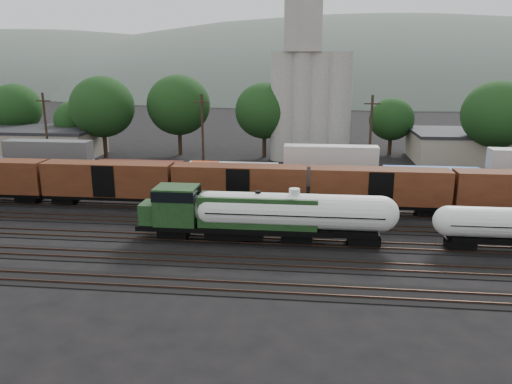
# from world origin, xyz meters

# --- Properties ---
(ground) EXTENTS (600.00, 600.00, 0.00)m
(ground) POSITION_xyz_m (0.00, 0.00, 0.00)
(ground) COLOR black
(tracks) EXTENTS (180.00, 33.20, 0.20)m
(tracks) POSITION_xyz_m (0.00, 0.00, 0.05)
(tracks) COLOR black
(tracks) RESTS_ON ground
(green_locomotive) EXTENTS (18.30, 3.23, 4.84)m
(green_locomotive) POSITION_xyz_m (-4.19, -5.00, 2.75)
(green_locomotive) COLOR black
(green_locomotive) RESTS_ON ground
(tank_car_a) EXTENTS (18.92, 3.39, 4.96)m
(tank_car_a) POSITION_xyz_m (2.36, -5.00, 2.93)
(tank_car_a) COLOR white
(tank_car_a) RESTS_ON ground
(orange_locomotive) EXTENTS (16.46, 2.74, 4.11)m
(orange_locomotive) POSITION_xyz_m (-5.23, 10.00, 2.36)
(orange_locomotive) COLOR black
(orange_locomotive) RESTS_ON ground
(boxcar_string) EXTENTS (122.80, 2.90, 4.20)m
(boxcar_string) POSITION_xyz_m (-11.83, 5.00, 3.12)
(boxcar_string) COLOR black
(boxcar_string) RESTS_ON ground
(container_wall) EXTENTS (160.00, 2.60, 5.80)m
(container_wall) POSITION_xyz_m (-4.06, 15.00, 2.50)
(container_wall) COLOR black
(container_wall) RESTS_ON ground
(grain_silo) EXTENTS (13.40, 5.00, 29.00)m
(grain_silo) POSITION_xyz_m (3.28, 36.00, 11.26)
(grain_silo) COLOR #A3A095
(grain_silo) RESTS_ON ground
(industrial_sheds) EXTENTS (119.38, 17.26, 5.10)m
(industrial_sheds) POSITION_xyz_m (6.63, 35.25, 2.56)
(industrial_sheds) COLOR #9E937F
(industrial_sheds) RESTS_ON ground
(tree_band) EXTENTS (159.84, 21.02, 14.28)m
(tree_band) POSITION_xyz_m (3.96, 37.96, 7.88)
(tree_band) COLOR black
(tree_band) RESTS_ON ground
(utility_poles) EXTENTS (122.20, 0.36, 12.00)m
(utility_poles) POSITION_xyz_m (0.00, 22.00, 6.21)
(utility_poles) COLOR black
(utility_poles) RESTS_ON ground
(distant_hills) EXTENTS (860.00, 286.00, 130.00)m
(distant_hills) POSITION_xyz_m (23.92, 260.00, -20.56)
(distant_hills) COLOR #59665B
(distant_hills) RESTS_ON ground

